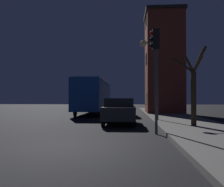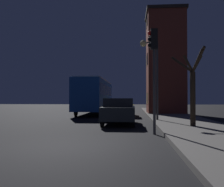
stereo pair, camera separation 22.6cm
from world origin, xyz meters
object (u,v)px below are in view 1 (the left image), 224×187
streetlamp (151,63)px  traffic_light (155,59)px  car_near_lane (119,111)px  bare_tree (194,85)px  car_mid_lane (124,107)px  bus (94,94)px

streetlamp → traffic_light: bearing=-93.1°
traffic_light → car_near_lane: traffic_light is taller
bare_tree → car_mid_lane: size_ratio=0.85×
streetlamp → bus: size_ratio=0.46×
streetlamp → bare_tree: (1.82, -3.63, -1.66)m
bare_tree → traffic_light: bearing=-137.4°
traffic_light → bus: (-4.75, 14.33, -1.24)m
streetlamp → bare_tree: streetlamp is taller
bare_tree → car_near_lane: 4.54m
car_mid_lane → traffic_light: bearing=-81.5°
bare_tree → streetlamp: bearing=116.6°
traffic_light → car_mid_lane: (-1.64, 11.03, -2.46)m
car_near_lane → bus: bearing=106.2°
bus → car_mid_lane: 4.70m
bus → car_near_lane: bus is taller
streetlamp → bare_tree: size_ratio=1.36×
traffic_light → streetlamp: bearing=86.9°
traffic_light → bus: 15.15m
bare_tree → car_near_lane: bare_tree is taller
car_near_lane → bare_tree: bearing=-27.0°
streetlamp → car_near_lane: streetlamp is taller
traffic_light → bare_tree: traffic_light is taller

